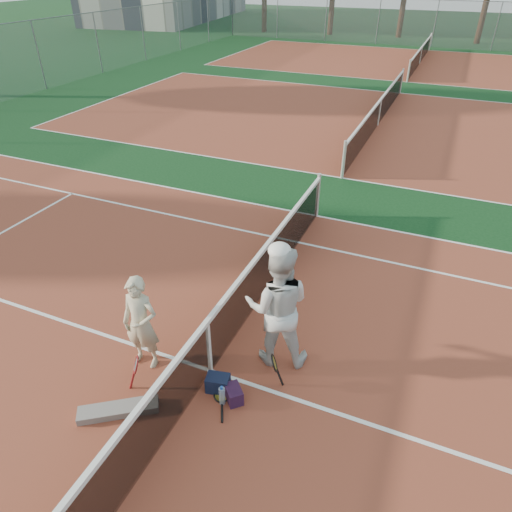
# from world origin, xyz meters

# --- Properties ---
(ground) EXTENTS (130.00, 130.00, 0.00)m
(ground) POSITION_xyz_m (0.00, 0.00, 0.00)
(ground) COLOR black
(ground) RESTS_ON ground
(court_main) EXTENTS (23.77, 10.97, 0.01)m
(court_main) POSITION_xyz_m (0.00, 0.00, 0.00)
(court_main) COLOR brown
(court_main) RESTS_ON ground
(court_far_a) EXTENTS (23.77, 10.97, 0.01)m
(court_far_a) POSITION_xyz_m (0.00, 13.50, 0.00)
(court_far_a) COLOR brown
(court_far_a) RESTS_ON ground
(court_far_b) EXTENTS (23.77, 10.97, 0.01)m
(court_far_b) POSITION_xyz_m (0.00, 27.00, 0.00)
(court_far_b) COLOR brown
(court_far_b) RESTS_ON ground
(net_main) EXTENTS (0.10, 10.98, 1.02)m
(net_main) POSITION_xyz_m (0.00, 0.00, 0.51)
(net_main) COLOR black
(net_main) RESTS_ON ground
(net_far_a) EXTENTS (0.10, 10.98, 1.02)m
(net_far_a) POSITION_xyz_m (0.00, 13.50, 0.51)
(net_far_a) COLOR black
(net_far_a) RESTS_ON ground
(net_far_b) EXTENTS (0.10, 10.98, 1.02)m
(net_far_b) POSITION_xyz_m (0.00, 27.00, 0.51)
(net_far_b) COLOR black
(net_far_b) RESTS_ON ground
(fence_back) EXTENTS (32.00, 0.06, 3.00)m
(fence_back) POSITION_xyz_m (0.00, 34.00, 1.50)
(fence_back) COLOR slate
(fence_back) RESTS_ON ground
(player_a) EXTENTS (0.60, 0.42, 1.57)m
(player_a) POSITION_xyz_m (-0.99, -0.21, 0.78)
(player_a) COLOR #C0B695
(player_a) RESTS_ON ground
(player_b) EXTENTS (1.16, 1.02, 2.02)m
(player_b) POSITION_xyz_m (0.80, 0.68, 1.01)
(player_b) COLOR silver
(player_b) RESTS_ON ground
(racket_red) EXTENTS (0.33, 0.34, 0.58)m
(racket_red) POSITION_xyz_m (-0.81, -0.68, 0.29)
(racket_red) COLOR maroon
(racket_red) RESTS_ON ground
(racket_black_held) EXTENTS (0.30, 0.33, 0.58)m
(racket_black_held) POSITION_xyz_m (0.98, 0.12, 0.29)
(racket_black_held) COLOR black
(racket_black_held) RESTS_ON ground
(racket_spare) EXTENTS (0.52, 0.66, 0.03)m
(racket_spare) POSITION_xyz_m (0.37, -0.35, 0.01)
(racket_spare) COLOR black
(racket_spare) RESTS_ON ground
(sports_bag_navy) EXTENTS (0.37, 0.29, 0.26)m
(sports_bag_navy) POSITION_xyz_m (0.27, -0.27, 0.13)
(sports_bag_navy) COLOR black
(sports_bag_navy) RESTS_ON ground
(sports_bag_purple) EXTENTS (0.35, 0.35, 0.24)m
(sports_bag_purple) POSITION_xyz_m (0.56, -0.35, 0.12)
(sports_bag_purple) COLOR black
(sports_bag_purple) RESTS_ON ground
(net_cover_canvas) EXTENTS (1.03, 0.83, 0.11)m
(net_cover_canvas) POSITION_xyz_m (-0.81, -1.17, 0.06)
(net_cover_canvas) COLOR slate
(net_cover_canvas) RESTS_ON ground
(water_bottle) EXTENTS (0.09, 0.09, 0.30)m
(water_bottle) POSITION_xyz_m (0.44, -0.47, 0.15)
(water_bottle) COLOR silver
(water_bottle) RESTS_ON ground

